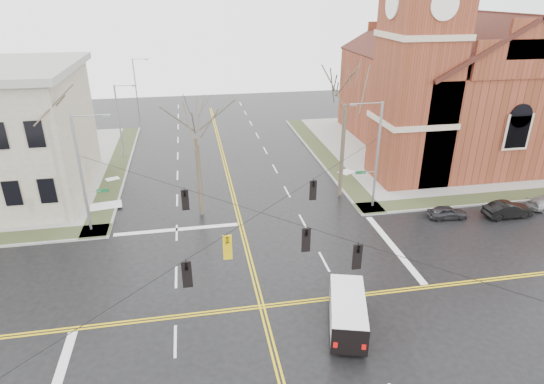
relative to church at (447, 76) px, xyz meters
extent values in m
plane|color=black|center=(-24.76, -24.78, -8.43)|extent=(120.00, 120.00, 0.00)
cube|color=gray|center=(0.24, 0.22, -8.36)|extent=(30.00, 30.00, 0.15)
cube|color=#343D21|center=(-13.56, 0.22, -8.28)|extent=(2.00, 30.00, 0.02)
cube|color=#343D21|center=(0.24, -13.58, -8.28)|extent=(30.00, 2.00, 0.02)
cube|color=#343D21|center=(-35.96, 0.22, -8.28)|extent=(2.00, 30.00, 0.02)
cube|color=gold|center=(-24.88, -24.78, -8.43)|extent=(0.12, 100.00, 0.01)
cube|color=gold|center=(-24.64, -24.78, -8.43)|extent=(0.12, 100.00, 0.01)
cube|color=gold|center=(-24.76, -24.90, -8.43)|extent=(100.00, 0.12, 0.01)
cube|color=gold|center=(-24.76, -24.66, -8.43)|extent=(100.00, 0.12, 0.01)
cube|color=silver|center=(-29.76, -14.28, -8.43)|extent=(9.50, 0.50, 0.01)
cube|color=silver|center=(-14.26, -19.78, -8.43)|extent=(0.50, 9.50, 0.01)
cube|color=maroon|center=(-7.76, -7.78, 1.57)|extent=(6.00, 6.00, 20.00)
cylinder|color=silver|center=(-7.76, -10.83, 7.57)|extent=(2.40, 0.15, 2.40)
cylinder|color=silver|center=(-10.81, -7.78, 7.57)|extent=(0.15, 2.40, 2.40)
cube|color=maroon|center=(1.24, 1.22, -3.43)|extent=(18.00, 24.00, 10.00)
cube|color=maroon|center=(-7.96, -4.78, -6.23)|extent=(2.00, 5.00, 4.40)
cylinder|color=gray|center=(-13.26, -13.28, -3.78)|extent=(0.20, 0.20, 9.00)
cylinder|color=gray|center=(-13.86, -13.28, -5.13)|extent=(1.20, 0.06, 0.06)
cube|color=#0D5026|center=(-14.56, -13.28, -5.13)|extent=(0.90, 0.04, 0.25)
cylinder|color=gray|center=(-14.46, -13.28, 0.62)|extent=(2.40, 0.08, 0.08)
cube|color=gray|center=(-15.66, -13.28, 0.57)|extent=(0.50, 0.22, 0.15)
cylinder|color=gray|center=(-36.26, -13.28, -3.78)|extent=(0.20, 0.20, 9.00)
cylinder|color=gray|center=(-35.66, -13.28, -5.13)|extent=(1.20, 0.06, 0.06)
cube|color=#0D5026|center=(-34.96, -13.28, -5.13)|extent=(0.90, 0.04, 0.25)
cylinder|color=gray|center=(-35.06, -13.28, 0.62)|extent=(2.40, 0.08, 0.08)
cube|color=gray|center=(-33.86, -13.28, 0.57)|extent=(0.50, 0.22, 0.15)
cylinder|color=black|center=(-24.76, -24.78, -2.23)|extent=(23.02, 23.02, 0.03)
cylinder|color=black|center=(-24.76, -24.78, -2.23)|extent=(23.02, 23.02, 0.03)
imported|color=black|center=(-28.76, -28.78, -2.98)|extent=(0.21, 0.26, 1.30)
imported|color=black|center=(-20.76, -20.78, -2.98)|extent=(0.21, 0.26, 1.30)
imported|color=gold|center=(-26.76, -26.78, -2.98)|extent=(0.21, 0.26, 1.30)
imported|color=black|center=(-28.76, -20.78, -2.98)|extent=(0.21, 0.26, 1.30)
imported|color=black|center=(-20.76, -28.78, -2.98)|extent=(0.21, 0.26, 1.30)
imported|color=black|center=(-22.76, -26.78, -2.98)|extent=(0.21, 0.26, 1.30)
cylinder|color=gray|center=(-35.56, 3.22, -4.33)|extent=(0.16, 0.16, 8.00)
cylinder|color=gray|center=(-34.56, 3.22, -0.43)|extent=(2.00, 0.07, 0.07)
cube|color=gray|center=(-33.56, 3.22, -0.48)|extent=(0.45, 0.20, 0.13)
cylinder|color=gray|center=(-35.56, 23.22, -4.33)|extent=(0.16, 0.16, 8.00)
cylinder|color=gray|center=(-34.56, 23.22, -0.43)|extent=(2.00, 0.07, 0.07)
cube|color=gray|center=(-33.56, 23.22, -0.48)|extent=(0.45, 0.20, 0.13)
cube|color=silver|center=(-20.46, -27.41, -7.35)|extent=(3.12, 5.09, 1.53)
cube|color=silver|center=(-19.90, -25.51, -7.58)|extent=(2.00, 1.30, 1.08)
cube|color=black|center=(-19.81, -25.21, -7.08)|extent=(1.63, 0.58, 0.72)
cube|color=black|center=(-20.41, -27.24, -6.86)|extent=(2.70, 3.63, 0.49)
cube|color=#B70C0A|center=(-21.82, -29.54, -7.53)|extent=(0.22, 0.12, 0.31)
cube|color=#B70C0A|center=(-20.48, -29.94, -7.53)|extent=(0.22, 0.12, 0.31)
cube|color=black|center=(-20.46, -27.41, -8.14)|extent=(3.18, 5.15, 0.09)
cylinder|color=black|center=(-20.81, -25.67, -8.11)|extent=(0.41, 0.69, 0.65)
cylinder|color=black|center=(-19.22, -26.14, -8.11)|extent=(0.41, 0.69, 0.65)
cylinder|color=black|center=(-21.70, -28.68, -8.11)|extent=(0.41, 0.69, 0.65)
cylinder|color=black|center=(-20.11, -29.15, -8.11)|extent=(0.41, 0.69, 0.65)
imported|color=black|center=(-8.07, -16.34, -7.90)|extent=(3.24, 1.54, 1.07)
imported|color=black|center=(-3.10, -17.01, -7.78)|extent=(4.01, 1.51, 1.31)
cylinder|color=#3C3326|center=(-39.07, -10.66, -4.32)|extent=(0.36, 0.36, 7.92)
cylinder|color=#3C3326|center=(-27.73, -12.05, -5.03)|extent=(0.36, 0.36, 6.51)
cylinder|color=#3C3326|center=(-15.30, -10.53, -4.17)|extent=(0.36, 0.36, 8.23)
camera|label=1|loc=(-28.13, -46.21, 8.65)|focal=30.00mm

